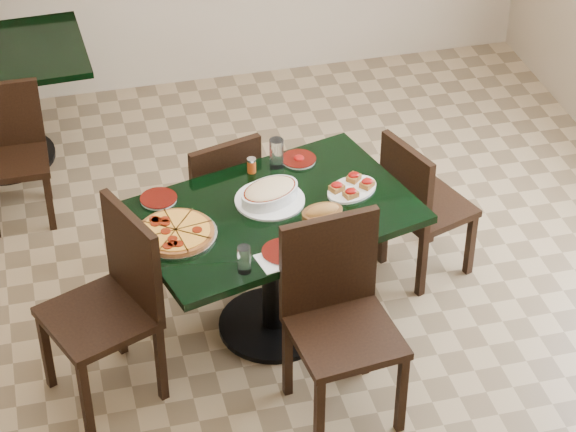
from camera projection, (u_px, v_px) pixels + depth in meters
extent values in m
plane|color=#8D7551|center=(263.00, 342.00, 5.73)|extent=(5.50, 5.50, 0.00)
cube|color=black|center=(272.00, 213.00, 5.39)|extent=(1.51, 1.17, 0.04)
cylinder|color=black|center=(273.00, 274.00, 5.62)|extent=(0.11, 0.11, 0.71)
cylinder|color=black|center=(274.00, 324.00, 5.82)|extent=(0.57, 0.57, 0.03)
cylinder|color=black|center=(6.00, 156.00, 7.09)|extent=(0.62, 0.62, 0.03)
cube|color=black|center=(212.00, 199.00, 6.05)|extent=(0.49, 0.49, 0.04)
cube|color=black|center=(226.00, 179.00, 5.79)|extent=(0.39, 0.15, 0.43)
cube|color=black|center=(227.00, 206.00, 6.36)|extent=(0.05, 0.05, 0.39)
cube|color=black|center=(255.00, 237.00, 6.13)|extent=(0.05, 0.05, 0.39)
cube|color=black|center=(173.00, 223.00, 6.23)|extent=(0.05, 0.05, 0.39)
cube|color=black|center=(200.00, 256.00, 5.99)|extent=(0.05, 0.05, 0.39)
cube|color=black|center=(345.00, 336.00, 5.07)|extent=(0.51, 0.51, 0.04)
cube|color=black|center=(329.00, 262.00, 5.07)|extent=(0.47, 0.09, 0.50)
cube|color=black|center=(319.00, 417.00, 5.01)|extent=(0.04, 0.04, 0.46)
cube|color=black|center=(287.00, 358.00, 5.31)|extent=(0.04, 0.04, 0.46)
cube|color=black|center=(402.00, 394.00, 5.12)|extent=(0.04, 0.04, 0.46)
cube|color=black|center=(366.00, 337.00, 5.43)|extent=(0.04, 0.04, 0.46)
cube|color=black|center=(430.00, 207.00, 5.99)|extent=(0.50, 0.50, 0.04)
cube|color=black|center=(406.00, 182.00, 5.77)|extent=(0.17, 0.39, 0.42)
cube|color=black|center=(470.00, 244.00, 6.08)|extent=(0.05, 0.05, 0.38)
cube|color=black|center=(422.00, 266.00, 5.93)|extent=(0.05, 0.05, 0.38)
cube|color=black|center=(431.00, 214.00, 6.30)|extent=(0.05, 0.05, 0.38)
cube|color=black|center=(383.00, 233.00, 6.15)|extent=(0.05, 0.05, 0.38)
cube|color=black|center=(98.00, 318.00, 5.18)|extent=(0.60, 0.60, 0.04)
cube|color=black|center=(133.00, 256.00, 5.12)|extent=(0.21, 0.44, 0.49)
cube|color=black|center=(46.00, 351.00, 5.36)|extent=(0.05, 0.05, 0.45)
cube|color=black|center=(119.00, 318.00, 5.55)|extent=(0.05, 0.05, 0.45)
cube|color=black|center=(86.00, 399.00, 5.10)|extent=(0.05, 0.05, 0.45)
cube|color=black|center=(161.00, 363.00, 5.29)|extent=(0.05, 0.05, 0.45)
cube|color=black|center=(15.00, 162.00, 6.38)|extent=(0.38, 0.38, 0.04)
cube|color=black|center=(8.00, 114.00, 6.38)|extent=(0.38, 0.04, 0.40)
cube|color=black|center=(50.00, 203.00, 6.40)|extent=(0.04, 0.04, 0.36)
cube|color=black|center=(46.00, 172.00, 6.65)|extent=(0.04, 0.04, 0.36)
cylinder|color=silver|center=(176.00, 234.00, 5.22)|extent=(0.39, 0.39, 0.01)
cylinder|color=brown|center=(176.00, 232.00, 5.21)|extent=(0.36, 0.36, 0.02)
cylinder|color=orange|center=(176.00, 230.00, 5.21)|extent=(0.32, 0.32, 0.01)
cylinder|color=silver|center=(270.00, 200.00, 5.44)|extent=(0.34, 0.34, 0.01)
ellipsoid|color=beige|center=(270.00, 189.00, 5.40)|extent=(0.32, 0.27, 0.04)
ellipsoid|color=#9A5D2A|center=(322.00, 212.00, 5.28)|extent=(0.19, 0.11, 0.07)
cylinder|color=silver|center=(283.00, 252.00, 5.11)|extent=(0.20, 0.20, 0.01)
cylinder|color=#3D0704|center=(283.00, 251.00, 5.11)|extent=(0.20, 0.20, 0.00)
cylinder|color=silver|center=(299.00, 160.00, 5.72)|extent=(0.17, 0.17, 0.01)
cylinder|color=#3D0704|center=(299.00, 159.00, 5.72)|extent=(0.18, 0.18, 0.00)
ellipsoid|color=#920708|center=(299.00, 158.00, 5.72)|extent=(0.05, 0.05, 0.03)
cylinder|color=silver|center=(159.00, 199.00, 5.45)|extent=(0.18, 0.18, 0.01)
cylinder|color=#3D0704|center=(159.00, 198.00, 5.44)|extent=(0.18, 0.18, 0.00)
cube|color=white|center=(275.00, 260.00, 5.07)|extent=(0.18, 0.18, 0.00)
cube|color=silver|center=(280.00, 259.00, 5.07)|extent=(0.04, 0.14, 0.00)
cylinder|color=white|center=(276.00, 153.00, 5.64)|extent=(0.07, 0.07, 0.16)
cylinder|color=white|center=(244.00, 259.00, 4.97)|extent=(0.06, 0.06, 0.13)
cylinder|color=#B44D13|center=(252.00, 166.00, 5.62)|extent=(0.04, 0.04, 0.07)
cylinder|color=silver|center=(251.00, 160.00, 5.60)|extent=(0.05, 0.05, 0.01)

